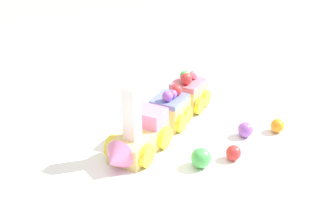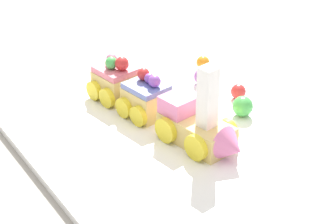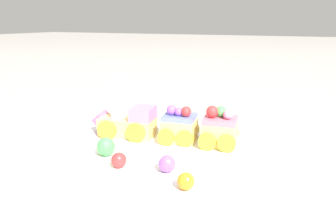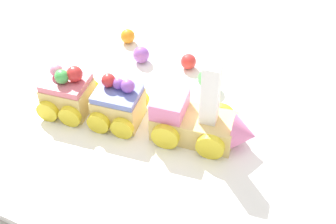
{
  "view_description": "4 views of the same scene",
  "coord_description": "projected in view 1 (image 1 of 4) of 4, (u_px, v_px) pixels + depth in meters",
  "views": [
    {
      "loc": [
        0.55,
        0.39,
        0.41
      ],
      "look_at": [
        0.03,
        0.02,
        0.07
      ],
      "focal_mm": 50.0,
      "sensor_mm": 36.0,
      "label": 1
    },
    {
      "loc": [
        0.59,
        -0.41,
        0.43
      ],
      "look_at": [
        0.04,
        -0.04,
        0.06
      ],
      "focal_mm": 60.0,
      "sensor_mm": 36.0,
      "label": 2
    },
    {
      "loc": [
        -0.26,
        0.51,
        0.23
      ],
      "look_at": [
        -0.01,
        -0.03,
        0.06
      ],
      "focal_mm": 35.0,
      "sensor_mm": 36.0,
      "label": 3
    },
    {
      "loc": [
        0.22,
        -0.42,
        0.46
      ],
      "look_at": [
        0.04,
        -0.03,
        0.06
      ],
      "focal_mm": 50.0,
      "sensor_mm": 36.0,
      "label": 4
    }
  ],
  "objects": [
    {
      "name": "ground_plane",
      "position": [
        168.0,
        142.0,
        0.79
      ],
      "size": [
        10.0,
        10.0,
        0.0
      ],
      "primitive_type": "plane",
      "color": "gray"
    },
    {
      "name": "display_board",
      "position": [
        168.0,
        139.0,
        0.79
      ],
      "size": [
        0.76,
        0.44,
        0.01
      ],
      "primitive_type": "cube",
      "color": "white",
      "rests_on": "ground_plane"
    },
    {
      "name": "cake_train_locomotive",
      "position": [
        136.0,
        139.0,
        0.72
      ],
      "size": [
        0.14,
        0.08,
        0.12
      ],
      "rotation": [
        0.0,
        0.0,
        0.14
      ],
      "color": "#E5C675",
      "rests_on": "display_board"
    },
    {
      "name": "cake_car_blueberry",
      "position": [
        170.0,
        110.0,
        0.81
      ],
      "size": [
        0.07,
        0.08,
        0.07
      ],
      "rotation": [
        0.0,
        0.0,
        0.14
      ],
      "color": "#E5C675",
      "rests_on": "display_board"
    },
    {
      "name": "cake_car_strawberry",
      "position": [
        188.0,
        93.0,
        0.87
      ],
      "size": [
        0.07,
        0.08,
        0.07
      ],
      "rotation": [
        0.0,
        0.0,
        0.14
      ],
      "color": "#E5C675",
      "rests_on": "display_board"
    },
    {
      "name": "gumball_orange",
      "position": [
        277.0,
        126.0,
        0.79
      ],
      "size": [
        0.02,
        0.02,
        0.02
      ],
      "primitive_type": "sphere",
      "color": "orange",
      "rests_on": "display_board"
    },
    {
      "name": "gumball_red",
      "position": [
        234.0,
        152.0,
        0.72
      ],
      "size": [
        0.02,
        0.02,
        0.02
      ],
      "primitive_type": "sphere",
      "color": "red",
      "rests_on": "display_board"
    },
    {
      "name": "gumball_green",
      "position": [
        201.0,
        158.0,
        0.7
      ],
      "size": [
        0.03,
        0.03,
        0.03
      ],
      "primitive_type": "sphere",
      "color": "#4CBC56",
      "rests_on": "display_board"
    },
    {
      "name": "gumball_purple",
      "position": [
        245.0,
        130.0,
        0.78
      ],
      "size": [
        0.03,
        0.03,
        0.03
      ],
      "primitive_type": "sphere",
      "color": "#9956C6",
      "rests_on": "display_board"
    }
  ]
}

